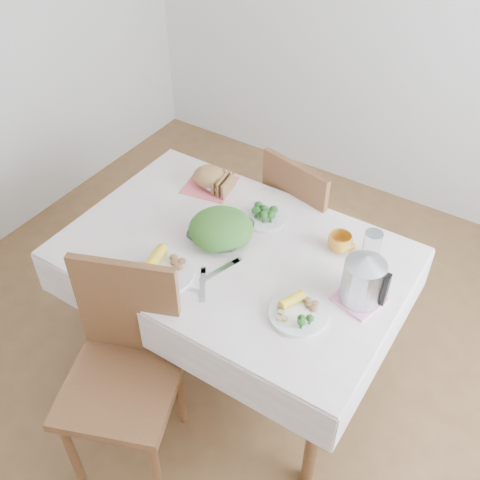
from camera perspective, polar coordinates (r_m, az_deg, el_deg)
The scene contains 19 objects.
floor at distance 3.07m, azimuth -0.53°, elevation -11.51°, with size 3.60×3.60×0.00m, color brown.
dining_table at distance 2.78m, azimuth -0.57°, elevation -6.91°, with size 1.40×0.90×0.75m, color brown.
tablecloth at distance 2.51m, azimuth -0.63°, elevation -1.18°, with size 1.50×1.00×0.01m, color white.
chair_near at distance 2.44m, azimuth -12.00°, elevation -14.81°, with size 0.46×0.46×1.01m, color brown.
chair_far at distance 3.14m, azimuth 7.45°, elevation 1.84°, with size 0.42×0.42×0.94m, color brown.
salad_bowl at distance 2.53m, azimuth -1.95°, elevation 0.62°, with size 0.28×0.28×0.07m, color white.
dinner_plate_left at distance 2.41m, azimuth -7.97°, elevation -3.35°, with size 0.29×0.29×0.02m, color white.
dinner_plate_right at distance 2.24m, azimuth 5.92°, elevation -7.48°, with size 0.24×0.24×0.02m, color white.
broccoli_plate at distance 2.66m, azimuth 2.46°, elevation 2.29°, with size 0.21×0.21×0.02m, color beige.
napkin at distance 2.88m, azimuth -3.10°, elevation 5.59°, with size 0.24×0.24×0.00m, color #F6616B.
bread_loaf at distance 2.85m, azimuth -3.14°, elevation 6.49°, with size 0.17×0.16×0.10m, color olive.
fruit_bowl at distance 2.85m, azimuth -2.58°, elevation 5.69°, with size 0.13×0.13×0.04m, color white.
yellow_mug at distance 2.52m, azimuth 10.12°, elevation -0.25°, with size 0.11×0.11×0.09m, color orange.
glass_tumbler at distance 2.48m, azimuth 13.19°, elevation -0.81°, with size 0.08×0.08×0.15m, color white.
pink_tray at distance 2.34m, azimuth 12.02°, elevation -5.84°, with size 0.17×0.17×0.01m, color #F696C2.
electric_kettle at distance 2.26m, azimuth 12.42°, elevation -3.91°, with size 0.17×0.17×0.23m, color #B2B5BA.
fork_left at distance 2.35m, azimuth -3.80°, elevation -4.58°, with size 0.02×0.19×0.00m, color silver.
fork_right at distance 2.41m, azimuth -2.06°, elevation -3.11°, with size 0.02×0.21×0.00m, color silver.
knife at distance 2.36m, azimuth -6.13°, elevation -4.75°, with size 0.02×0.18×0.00m, color silver.
Camera 1 is at (1.01, -1.52, 2.47)m, focal length 42.00 mm.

